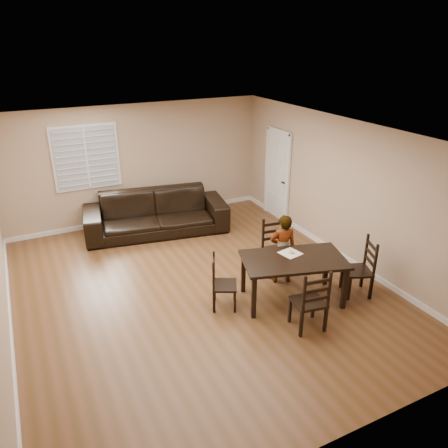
{
  "coord_description": "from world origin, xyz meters",
  "views": [
    {
      "loc": [
        -2.5,
        -6.03,
        4.09
      ],
      "look_at": [
        0.63,
        0.29,
        1.0
      ],
      "focal_mm": 35.0,
      "sensor_mm": 36.0,
      "label": 1
    }
  ],
  "objects_px": {
    "dining_table": "(294,263)",
    "child": "(283,249)",
    "chair_right": "(365,269)",
    "chair_far": "(313,305)",
    "chair_near": "(274,247)",
    "sofa": "(156,213)",
    "chair_left": "(218,284)",
    "donut": "(292,252)"
  },
  "relations": [
    {
      "from": "donut",
      "to": "sofa",
      "type": "height_order",
      "value": "sofa"
    },
    {
      "from": "sofa",
      "to": "chair_left",
      "type": "bearing_deg",
      "value": -81.16
    },
    {
      "from": "chair_far",
      "to": "chair_right",
      "type": "distance_m",
      "value": 1.51
    },
    {
      "from": "chair_far",
      "to": "sofa",
      "type": "distance_m",
      "value": 4.55
    },
    {
      "from": "dining_table",
      "to": "chair_left",
      "type": "bearing_deg",
      "value": 179.12
    },
    {
      "from": "chair_near",
      "to": "chair_right",
      "type": "relative_size",
      "value": 1.0
    },
    {
      "from": "chair_right",
      "to": "sofa",
      "type": "height_order",
      "value": "chair_right"
    },
    {
      "from": "chair_near",
      "to": "chair_far",
      "type": "distance_m",
      "value": 1.92
    },
    {
      "from": "chair_left",
      "to": "donut",
      "type": "xyz_separation_m",
      "value": [
        1.26,
        -0.2,
        0.38
      ]
    },
    {
      "from": "dining_table",
      "to": "chair_right",
      "type": "relative_size",
      "value": 1.81
    },
    {
      "from": "sofa",
      "to": "dining_table",
      "type": "bearing_deg",
      "value": -62.87
    },
    {
      "from": "child",
      "to": "donut",
      "type": "height_order",
      "value": "child"
    },
    {
      "from": "chair_far",
      "to": "chair_right",
      "type": "bearing_deg",
      "value": -153.27
    },
    {
      "from": "chair_left",
      "to": "chair_near",
      "type": "bearing_deg",
      "value": -39.9
    },
    {
      "from": "chair_left",
      "to": "chair_right",
      "type": "distance_m",
      "value": 2.49
    },
    {
      "from": "sofa",
      "to": "chair_far",
      "type": "bearing_deg",
      "value": -68.84
    },
    {
      "from": "chair_right",
      "to": "chair_left",
      "type": "bearing_deg",
      "value": -85.47
    },
    {
      "from": "chair_far",
      "to": "child",
      "type": "relative_size",
      "value": 0.8
    },
    {
      "from": "chair_far",
      "to": "chair_left",
      "type": "bearing_deg",
      "value": -43.53
    },
    {
      "from": "dining_table",
      "to": "chair_far",
      "type": "bearing_deg",
      "value": -88.85
    },
    {
      "from": "chair_right",
      "to": "child",
      "type": "height_order",
      "value": "child"
    },
    {
      "from": "chair_near",
      "to": "child",
      "type": "height_order",
      "value": "child"
    },
    {
      "from": "child",
      "to": "donut",
      "type": "xyz_separation_m",
      "value": [
        -0.1,
        -0.4,
        0.15
      ]
    },
    {
      "from": "dining_table",
      "to": "donut",
      "type": "xyz_separation_m",
      "value": [
        0.07,
        0.17,
        0.11
      ]
    },
    {
      "from": "dining_table",
      "to": "donut",
      "type": "bearing_deg",
      "value": 83.66
    },
    {
      "from": "dining_table",
      "to": "child",
      "type": "height_order",
      "value": "child"
    },
    {
      "from": "dining_table",
      "to": "donut",
      "type": "height_order",
      "value": "donut"
    },
    {
      "from": "chair_near",
      "to": "chair_right",
      "type": "xyz_separation_m",
      "value": [
        0.92,
        -1.38,
        -0.0
      ]
    },
    {
      "from": "chair_far",
      "to": "donut",
      "type": "xyz_separation_m",
      "value": [
        0.3,
        1.01,
        0.33
      ]
    },
    {
      "from": "donut",
      "to": "chair_right",
      "type": "bearing_deg",
      "value": -25.51
    },
    {
      "from": "donut",
      "to": "dining_table",
      "type": "bearing_deg",
      "value": -112.8
    },
    {
      "from": "chair_far",
      "to": "chair_left",
      "type": "xyz_separation_m",
      "value": [
        -0.95,
        1.21,
        -0.05
      ]
    },
    {
      "from": "chair_right",
      "to": "sofa",
      "type": "distance_m",
      "value": 4.61
    },
    {
      "from": "chair_near",
      "to": "sofa",
      "type": "height_order",
      "value": "chair_near"
    },
    {
      "from": "chair_near",
      "to": "chair_left",
      "type": "distance_m",
      "value": 1.6
    },
    {
      "from": "dining_table",
      "to": "child",
      "type": "distance_m",
      "value": 0.6
    },
    {
      "from": "chair_right",
      "to": "donut",
      "type": "height_order",
      "value": "chair_right"
    },
    {
      "from": "dining_table",
      "to": "chair_left",
      "type": "xyz_separation_m",
      "value": [
        -1.18,
        0.37,
        -0.27
      ]
    },
    {
      "from": "chair_left",
      "to": "donut",
      "type": "height_order",
      "value": "chair_left"
    },
    {
      "from": "chair_near",
      "to": "sofa",
      "type": "xyz_separation_m",
      "value": [
        -1.42,
        2.6,
        -0.01
      ]
    },
    {
      "from": "chair_left",
      "to": "child",
      "type": "xyz_separation_m",
      "value": [
        1.35,
        0.2,
        0.23
      ]
    },
    {
      "from": "chair_near",
      "to": "chair_left",
      "type": "relative_size",
      "value": 1.12
    }
  ]
}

